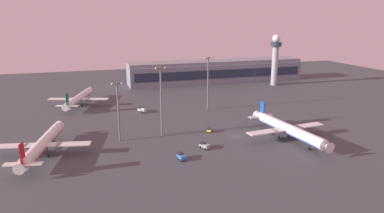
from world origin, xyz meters
name	(u,v)px	position (x,y,z in m)	size (l,w,h in m)	color
ground_plane	(236,137)	(0.00, 0.00, 0.00)	(416.00, 416.00, 0.00)	#424449
terminal_building	(216,71)	(37.65, 119.95, 8.09)	(134.06, 22.40, 16.40)	gray
control_tower	(275,56)	(73.10, 95.22, 21.07)	(8.00, 8.00, 36.38)	#A8A8B2
airplane_mid_apron	(287,129)	(18.57, -8.87, 4.43)	(35.61, 45.67, 11.71)	white
airplane_taxiway_distant	(42,144)	(-74.32, 2.24, 4.23)	(33.91, 43.30, 11.18)	silver
airplane_terminal_side	(79,98)	(-62.67, 73.40, 4.15)	(32.90, 41.85, 10.99)	silver
maintenance_van	(181,156)	(-27.95, -16.24, 1.18)	(2.44, 4.34, 2.25)	#3372BF
cargo_loader	(204,145)	(-16.81, -8.67, 1.18)	(3.57, 4.58, 2.25)	gray
pushback_tug	(209,130)	(-8.67, 8.53, 1.07)	(3.09, 3.56, 2.05)	yellow
fuel_truck	(142,110)	(-31.06, 49.56, 1.37)	(3.95, 6.64, 2.35)	white
apron_light_east	(161,97)	(-28.93, 11.06, 16.35)	(4.80, 0.90, 28.94)	slate
apron_light_central	(208,80)	(3.60, 44.69, 16.00)	(4.80, 0.90, 28.26)	slate
apron_light_west	(118,108)	(-46.50, 9.32, 13.75)	(4.80, 0.90, 23.87)	slate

